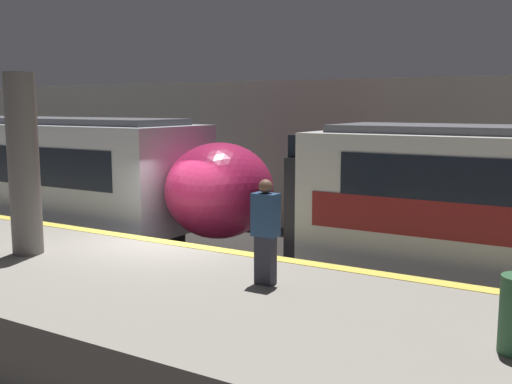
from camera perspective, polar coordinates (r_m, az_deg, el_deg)
ground_plane at (r=12.24m, az=-8.35°, el=-9.23°), size 120.00×120.00×0.00m
platform at (r=10.54m, az=-16.24°, el=-9.47°), size 40.00×4.48×1.04m
station_rear_barrier at (r=17.34m, az=5.45°, el=3.37°), size 50.00×0.15×4.38m
support_pillar_near at (r=11.31m, az=-21.25°, el=2.46°), size 0.54×0.54×3.21m
person_waiting at (r=8.82m, az=0.91°, el=-3.61°), size 0.38×0.24×1.57m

